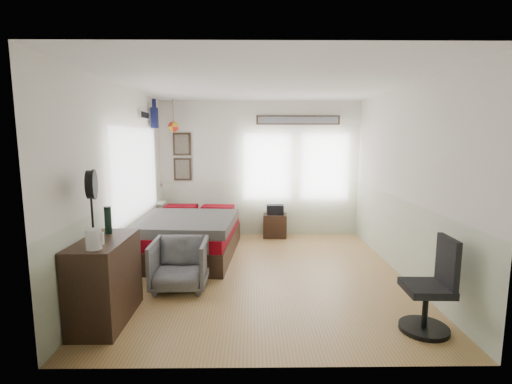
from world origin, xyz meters
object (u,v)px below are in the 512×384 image
dresser (105,280)px  armchair (180,264)px  nightstand (275,226)px  bed (188,235)px  task_chair (432,293)px

dresser → armchair: dresser is taller
dresser → armchair: (0.63, 0.86, -0.12)m
nightstand → bed: bearing=-139.2°
armchair → nightstand: armchair is taller
nightstand → armchair: bearing=-115.0°
armchair → nightstand: bearing=60.4°
nightstand → task_chair: bearing=-65.9°
bed → task_chair: 3.85m
dresser → task_chair: task_chair is taller
task_chair → nightstand: bearing=112.2°
armchair → dresser: bearing=-127.1°
bed → dresser: bearing=-98.0°
bed → armchair: 1.42m
dresser → bed: bearing=77.5°
nightstand → task_chair: task_chair is taller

